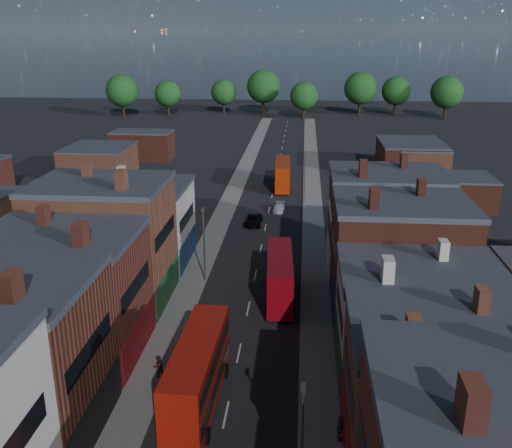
% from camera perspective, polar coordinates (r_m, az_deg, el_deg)
% --- Properties ---
extents(pavement_west, '(3.00, 200.00, 0.12)m').
position_cam_1_polar(pavement_west, '(79.88, -3.62, 0.28)').
color(pavement_west, gray).
rests_on(pavement_west, ground).
extents(pavement_east, '(3.00, 200.00, 0.12)m').
position_cam_1_polar(pavement_east, '(79.09, 5.74, 0.03)').
color(pavement_east, gray).
rests_on(pavement_east, ground).
extents(terrace_east, '(12.00, 80.00, 11.58)m').
position_cam_1_polar(terrace_east, '(32.93, 21.05, -18.97)').
color(terrace_east, '#5E291B').
rests_on(terrace_east, ground).
extents(lamp_post_1, '(0.25, 0.70, 8.12)m').
position_cam_1_polar(lamp_post_1, '(32.32, 4.59, -20.83)').
color(lamp_post_1, slate).
rests_on(lamp_post_1, ground).
extents(lamp_post_2, '(0.25, 0.70, 8.12)m').
position_cam_1_polar(lamp_post_2, '(59.52, -5.23, -1.57)').
color(lamp_post_2, slate).
rests_on(lamp_post_2, ground).
extents(lamp_post_3, '(0.25, 0.70, 8.12)m').
position_cam_1_polar(lamp_post_3, '(87.40, 4.91, 5.04)').
color(lamp_post_3, slate).
rests_on(lamp_post_3, ground).
extents(bus_0, '(3.21, 11.74, 5.04)m').
position_cam_1_polar(bus_0, '(41.17, -5.87, -14.58)').
color(bus_0, red).
rests_on(bus_0, ground).
extents(bus_1, '(3.12, 10.77, 4.60)m').
position_cam_1_polar(bus_1, '(56.21, 2.39, -5.21)').
color(bus_1, '#A30914').
rests_on(bus_1, ground).
extents(bus_2, '(2.95, 10.70, 4.59)m').
position_cam_1_polar(bus_2, '(96.49, 2.69, 5.03)').
color(bus_2, '#A72407').
rests_on(bus_2, ground).
extents(car_2, '(2.30, 4.78, 1.31)m').
position_cam_1_polar(car_2, '(78.27, -0.25, 0.39)').
color(car_2, black).
rests_on(car_2, ground).
extents(car_3, '(1.75, 3.84, 1.09)m').
position_cam_1_polar(car_3, '(84.25, 2.29, 1.63)').
color(car_3, silver).
rests_on(car_3, ground).
extents(ped_1, '(0.96, 0.77, 1.73)m').
position_cam_1_polar(ped_1, '(45.40, -9.69, -13.90)').
color(ped_1, '#3E2019').
rests_on(ped_1, pavement_west).
extents(ped_3, '(0.56, 1.14, 1.90)m').
position_cam_1_polar(ped_3, '(39.27, 8.39, -19.53)').
color(ped_3, '#514E46').
rests_on(ped_3, pavement_east).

